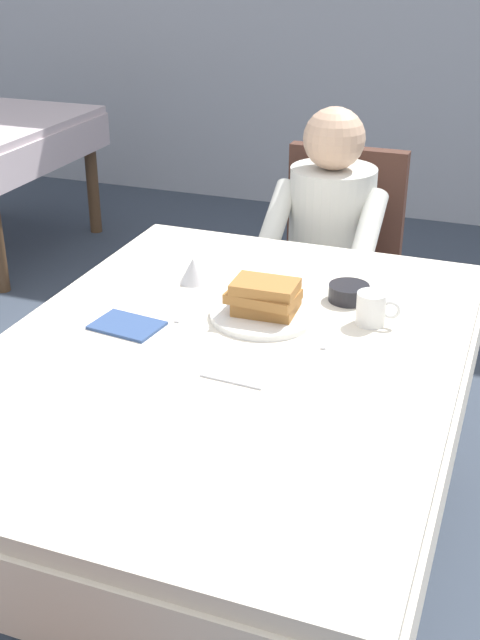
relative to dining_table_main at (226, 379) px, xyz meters
name	(u,v)px	position (x,y,z in m)	size (l,w,h in m)	color
ground_plane	(227,579)	(0.00, 0.00, -0.65)	(14.00, 14.00, 0.00)	#3D4756
dining_table_main	(226,379)	(0.00, 0.00, 0.00)	(1.12, 1.52, 0.74)	silver
chair_diner	(337,259)	(-0.01, 1.17, -0.12)	(0.44, 0.45, 0.93)	#4C2D23
diner_person	(328,238)	(-0.01, 1.01, 0.02)	(0.40, 0.43, 1.12)	silver
plate_breakfast	(264,314)	(0.03, 0.19, 0.10)	(0.28, 0.28, 0.02)	white
breakfast_stack	(265,297)	(0.04, 0.19, 0.15)	(0.18, 0.15, 0.09)	#A36B33
cup_coffee	(372,309)	(0.30, 0.25, 0.13)	(0.11, 0.08, 0.08)	white
bowl_butter	(349,293)	(0.21, 0.37, 0.11)	(0.11, 0.11, 0.04)	black
syrup_pitcher	(193,270)	(-0.23, 0.33, 0.13)	(0.08, 0.08, 0.07)	silver
fork_left_of_plate	(194,308)	(-0.16, 0.17, 0.09)	(0.18, 0.01, 0.01)	silver
knife_right_of_plate	(333,331)	(0.22, 0.17, 0.09)	(0.20, 0.01, 0.01)	silver
spoon_near_edge	(231,381)	(0.07, -0.15, 0.09)	(0.15, 0.01, 0.01)	silver
napkin_folded	(127,325)	(-0.27, 0.02, 0.09)	(0.17, 0.12, 0.01)	#334C7F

